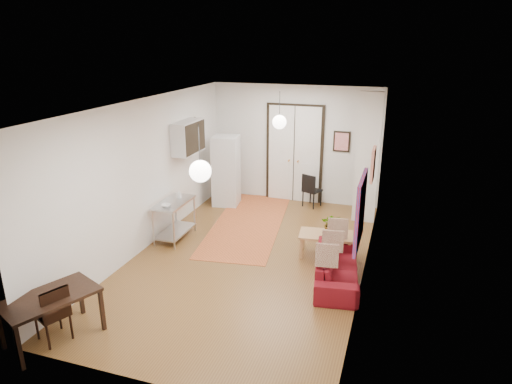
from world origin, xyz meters
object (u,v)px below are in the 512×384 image
(dining_chair_near, at_px, (55,305))
(dining_chair_far, at_px, (55,305))
(sofa, at_px, (337,267))
(fridge, at_px, (226,171))
(coffee_table, at_px, (326,237))
(dining_table, at_px, (50,301))
(black_side_chair, at_px, (313,187))
(kitchen_counter, at_px, (174,216))

(dining_chair_near, height_order, dining_chair_far, same)
(sofa, bearing_deg, fridge, 38.95)
(dining_chair_near, bearing_deg, coffee_table, 163.58)
(sofa, relative_size, dining_chair_far, 2.14)
(fridge, bearing_deg, dining_table, -100.38)
(dining_table, relative_size, black_side_chair, 1.67)
(coffee_table, distance_m, dining_table, 4.83)
(dining_chair_far, relative_size, black_side_chair, 1.00)
(dining_table, height_order, dining_chair_near, dining_chair_near)
(coffee_table, bearing_deg, kitchen_counter, -176.54)
(kitchen_counter, distance_m, dining_table, 3.53)
(sofa, xyz_separation_m, kitchen_counter, (-3.44, 0.72, 0.24))
(dining_chair_near, bearing_deg, dining_chair_far, 180.00)
(kitchen_counter, height_order, dining_table, kitchen_counter)
(black_side_chair, bearing_deg, dining_table, 93.59)
(coffee_table, relative_size, dining_chair_far, 1.26)
(coffee_table, height_order, black_side_chair, black_side_chair)
(coffee_table, height_order, fridge, fridge)
(dining_chair_far, bearing_deg, coffee_table, 163.58)
(dining_table, height_order, black_side_chair, black_side_chair)
(kitchen_counter, height_order, fridge, fridge)
(kitchen_counter, relative_size, dining_chair_far, 1.27)
(coffee_table, xyz_separation_m, black_side_chair, (-0.79, 2.66, 0.10))
(dining_chair_far, bearing_deg, fridge, -158.46)
(dining_chair_near, relative_size, dining_chair_far, 1.00)
(kitchen_counter, height_order, black_side_chair, black_side_chair)
(dining_chair_near, bearing_deg, black_side_chair, -176.12)
(coffee_table, relative_size, dining_table, 0.76)
(black_side_chair, bearing_deg, dining_chair_far, 93.36)
(sofa, distance_m, fridge, 4.42)
(dining_table, bearing_deg, kitchen_counter, 90.00)
(dining_table, relative_size, dining_chair_near, 1.67)
(sofa, bearing_deg, kitchen_counter, 70.14)
(coffee_table, xyz_separation_m, dining_chair_far, (-3.09, -3.63, 0.10))
(kitchen_counter, bearing_deg, dining_table, -90.79)
(black_side_chair, bearing_deg, kitchen_counter, 74.53)
(fridge, distance_m, dining_chair_near, 5.73)
(dining_chair_near, bearing_deg, sofa, 152.27)
(dining_chair_near, xyz_separation_m, black_side_chair, (2.30, 6.30, 0.00))
(fridge, bearing_deg, dining_chair_near, -100.41)
(dining_table, xyz_separation_m, dining_chair_far, (0.00, 0.08, -0.12))
(sofa, height_order, dining_chair_near, dining_chair_near)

